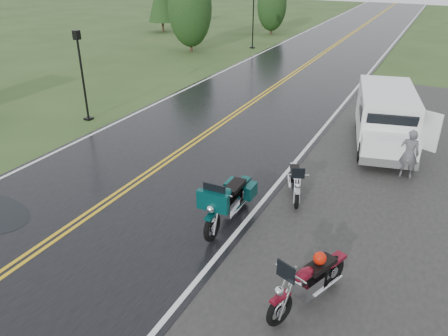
# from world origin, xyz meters

# --- Properties ---
(ground) EXTENTS (120.00, 120.00, 0.00)m
(ground) POSITION_xyz_m (0.00, 0.00, 0.00)
(ground) COLOR #2D471E
(ground) RESTS_ON ground
(road) EXTENTS (8.00, 100.00, 0.04)m
(road) POSITION_xyz_m (0.00, 10.00, 0.02)
(road) COLOR black
(road) RESTS_ON ground
(motorcycle_red) EXTENTS (1.54, 2.33, 1.29)m
(motorcycle_red) POSITION_xyz_m (5.73, -1.61, 0.65)
(motorcycle_red) COLOR maroon
(motorcycle_red) RESTS_ON ground
(motorcycle_teal) EXTENTS (0.94, 2.44, 1.43)m
(motorcycle_teal) POSITION_xyz_m (3.42, 0.14, 0.72)
(motorcycle_teal) COLOR #053939
(motorcycle_teal) RESTS_ON ground
(motorcycle_silver) EXTENTS (1.35, 2.01, 1.12)m
(motorcycle_silver) POSITION_xyz_m (4.73, 2.42, 0.56)
(motorcycle_silver) COLOR #AEB2B7
(motorcycle_silver) RESTS_ON ground
(van_white) EXTENTS (2.91, 5.29, 1.96)m
(van_white) POSITION_xyz_m (5.68, 6.24, 0.98)
(van_white) COLOR white
(van_white) RESTS_ON ground
(person_at_van) EXTENTS (0.57, 0.39, 1.53)m
(person_at_van) POSITION_xyz_m (7.10, 5.71, 0.76)
(person_at_van) COLOR #535258
(person_at_van) RESTS_ON ground
(lamp_post_near_left) EXTENTS (0.31, 0.31, 3.60)m
(lamp_post_near_left) POSITION_xyz_m (-5.13, 5.35, 1.80)
(lamp_post_near_left) COLOR black
(lamp_post_near_left) RESTS_ON ground
(lamp_post_far_left) EXTENTS (0.32, 0.32, 3.71)m
(lamp_post_far_left) POSITION_xyz_m (-5.10, 22.27, 1.86)
(lamp_post_far_left) COLOR black
(lamp_post_far_left) RESTS_ON ground
(tree_left_mid) EXTENTS (2.97, 2.97, 4.64)m
(tree_left_mid) POSITION_xyz_m (-8.43, 19.25, 2.32)
(tree_left_mid) COLOR #1E3D19
(tree_left_mid) RESTS_ON ground
(tree_left_far) EXTENTS (2.41, 2.41, 3.71)m
(tree_left_far) POSITION_xyz_m (-6.15, 28.60, 1.85)
(tree_left_far) COLOR #1E3D19
(tree_left_far) RESTS_ON ground
(pine_left_far) EXTENTS (2.36, 2.36, 4.91)m
(pine_left_far) POSITION_xyz_m (-14.97, 25.51, 2.46)
(pine_left_far) COLOR #1E3D19
(pine_left_far) RESTS_ON ground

